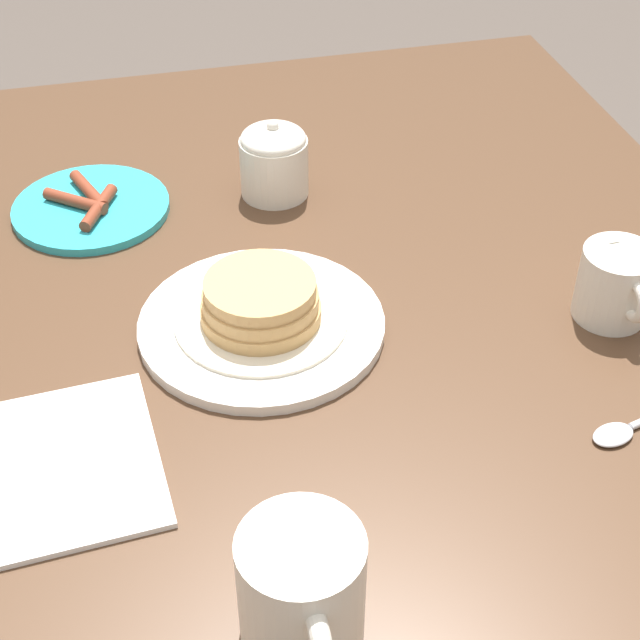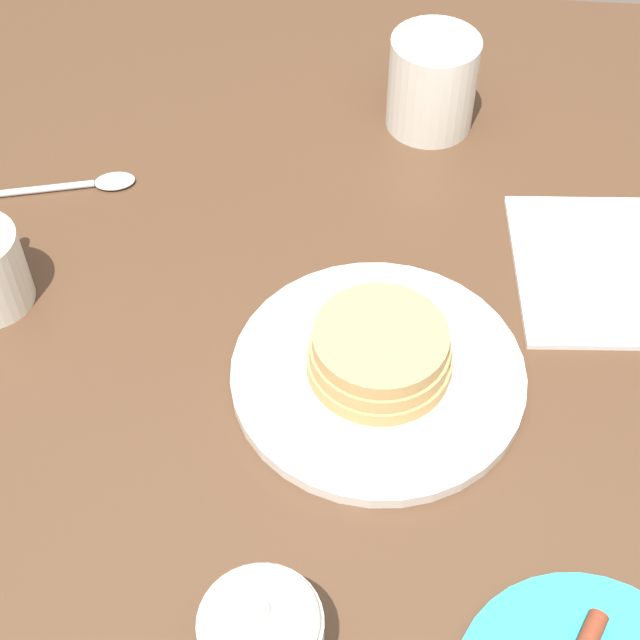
{
  "view_description": "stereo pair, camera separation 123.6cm",
  "coord_description": "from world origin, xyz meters",
  "px_view_note": "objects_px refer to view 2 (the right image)",
  "views": [
    {
      "loc": [
        0.75,
        -0.12,
        1.41
      ],
      "look_at": [
        0.04,
        0.05,
        0.81
      ],
      "focal_mm": 55.0,
      "sensor_mm": 36.0,
      "label": 1
    },
    {
      "loc": [
        -0.48,
        0.01,
        1.44
      ],
      "look_at": [
        0.04,
        0.05,
        0.81
      ],
      "focal_mm": 55.0,
      "sensor_mm": 36.0,
      "label": 2
    }
  ],
  "objects_px": {
    "pancake_plate": "(373,364)",
    "spoon": "(88,184)",
    "coffee_mug": "(432,80)",
    "napkin": "(592,269)",
    "sugar_bowl": "(262,638)"
  },
  "relations": [
    {
      "from": "coffee_mug",
      "to": "spoon",
      "type": "height_order",
      "value": "coffee_mug"
    },
    {
      "from": "pancake_plate",
      "to": "sugar_bowl",
      "type": "relative_size",
      "value": 2.55
    },
    {
      "from": "sugar_bowl",
      "to": "spoon",
      "type": "height_order",
      "value": "sugar_bowl"
    },
    {
      "from": "coffee_mug",
      "to": "spoon",
      "type": "relative_size",
      "value": 0.87
    },
    {
      "from": "sugar_bowl",
      "to": "napkin",
      "type": "bearing_deg",
      "value": -33.19
    },
    {
      "from": "sugar_bowl",
      "to": "spoon",
      "type": "bearing_deg",
      "value": 26.96
    },
    {
      "from": "coffee_mug",
      "to": "spoon",
      "type": "bearing_deg",
      "value": 111.85
    },
    {
      "from": "coffee_mug",
      "to": "napkin",
      "type": "xyz_separation_m",
      "value": [
        -0.21,
        -0.15,
        -0.05
      ]
    },
    {
      "from": "sugar_bowl",
      "to": "spoon",
      "type": "xyz_separation_m",
      "value": [
        0.46,
        0.23,
        -0.04
      ]
    },
    {
      "from": "sugar_bowl",
      "to": "napkin",
      "type": "relative_size",
      "value": 0.49
    },
    {
      "from": "pancake_plate",
      "to": "napkin",
      "type": "distance_m",
      "value": 0.24
    },
    {
      "from": "pancake_plate",
      "to": "spoon",
      "type": "bearing_deg",
      "value": 54.16
    },
    {
      "from": "coffee_mug",
      "to": "napkin",
      "type": "height_order",
      "value": "coffee_mug"
    },
    {
      "from": "sugar_bowl",
      "to": "napkin",
      "type": "distance_m",
      "value": 0.46
    },
    {
      "from": "pancake_plate",
      "to": "spoon",
      "type": "xyz_separation_m",
      "value": [
        0.21,
        0.29,
        -0.02
      ]
    }
  ]
}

